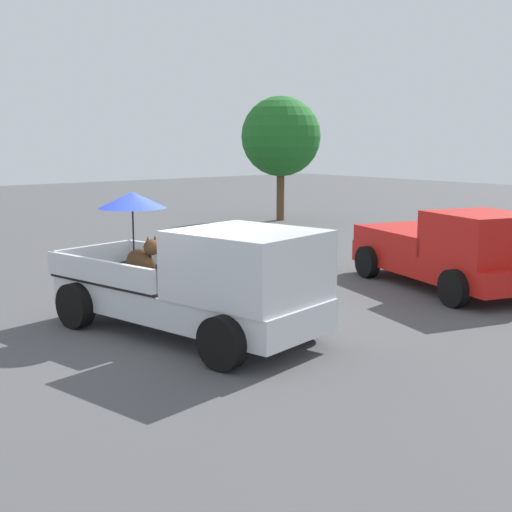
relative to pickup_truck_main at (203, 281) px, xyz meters
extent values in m
plane|color=#4C4C4F|center=(-0.44, -0.08, -0.97)|extent=(80.00, 80.00, 0.00)
cylinder|color=black|center=(1.09, 1.23, -0.57)|extent=(0.84, 0.43, 0.80)
cylinder|color=black|center=(1.47, -0.70, -0.57)|extent=(0.84, 0.43, 0.80)
cylinder|color=black|center=(-2.35, 0.54, -0.57)|extent=(0.84, 0.43, 0.80)
cylinder|color=black|center=(-1.97, -1.38, -0.57)|extent=(0.84, 0.43, 0.80)
cube|color=silver|center=(-0.44, -0.08, -0.40)|extent=(5.25, 2.74, 0.50)
cube|color=silver|center=(0.93, 0.20, 0.39)|extent=(2.42, 2.23, 1.08)
cube|color=#4C606B|center=(1.91, 0.39, 0.59)|extent=(0.39, 1.70, 0.64)
cube|color=black|center=(-1.57, -0.30, -0.12)|extent=(3.10, 2.35, 0.06)
cube|color=silver|center=(-1.75, 0.60, 0.11)|extent=(2.77, 0.64, 0.40)
cube|color=silver|center=(-1.39, -1.20, 0.11)|extent=(2.77, 0.64, 0.40)
cube|color=silver|center=(-2.89, -0.56, 0.11)|extent=(0.46, 1.82, 0.40)
ellipsoid|color=#472D19|center=(-1.28, -0.44, 0.17)|extent=(0.73, 0.45, 0.52)
sphere|color=#472D19|center=(-0.98, -0.38, 0.49)|extent=(0.33, 0.33, 0.28)
cone|color=#472D19|center=(-1.00, -0.31, 0.63)|extent=(0.11, 0.11, 0.12)
cone|color=#472D19|center=(-0.97, -0.46, 0.63)|extent=(0.11, 0.11, 0.12)
cylinder|color=black|center=(-1.40, -0.50, 0.55)|extent=(0.04, 0.04, 1.27)
cone|color=#1E33B7|center=(-1.40, -0.50, 1.28)|extent=(1.38, 1.38, 0.28)
cylinder|color=black|center=(1.38, 5.07, -0.59)|extent=(0.80, 0.46, 0.76)
cylinder|color=black|center=(-1.15, 7.80, -0.59)|extent=(0.80, 0.46, 0.76)
cylinder|color=black|center=(-1.69, 5.97, -0.59)|extent=(0.80, 0.46, 0.76)
cube|color=red|center=(0.11, 6.43, -0.42)|extent=(5.11, 3.08, 0.50)
cube|color=red|center=(1.27, 6.10, 0.33)|extent=(2.33, 2.26, 1.00)
cube|color=red|center=(-0.85, 6.72, 0.03)|extent=(3.10, 2.49, 0.40)
cylinder|color=brown|center=(-11.88, 12.14, 0.17)|extent=(0.32, 0.32, 2.29)
sphere|color=#1E6623|center=(-11.88, 12.14, 2.45)|extent=(3.23, 3.23, 3.23)
camera|label=1|loc=(9.02, -6.25, 2.31)|focal=47.49mm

